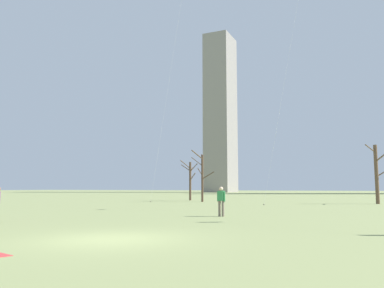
{
  "coord_description": "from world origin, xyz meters",
  "views": [
    {
      "loc": [
        7.35,
        -10.02,
        1.57
      ],
      "look_at": [
        0.0,
        6.0,
        3.54
      ],
      "focal_mm": 36.56,
      "sensor_mm": 36.0,
      "label": 1
    }
  ],
  "objects_px": {
    "bystander_strolling_midfield": "(221,200)",
    "bare_tree_left_of_center": "(377,173)",
    "bare_tree_far_right_edge": "(202,175)",
    "bare_tree_rightmost": "(190,179)"
  },
  "relations": [
    {
      "from": "bystander_strolling_midfield",
      "to": "bare_tree_left_of_center",
      "type": "bearing_deg",
      "value": 69.71
    },
    {
      "from": "bystander_strolling_midfield",
      "to": "bare_tree_far_right_edge",
      "type": "height_order",
      "value": "bare_tree_far_right_edge"
    },
    {
      "from": "bare_tree_rightmost",
      "to": "bare_tree_left_of_center",
      "type": "height_order",
      "value": "bare_tree_left_of_center"
    },
    {
      "from": "bare_tree_rightmost",
      "to": "bare_tree_left_of_center",
      "type": "bearing_deg",
      "value": -5.98
    },
    {
      "from": "bare_tree_far_right_edge",
      "to": "bare_tree_left_of_center",
      "type": "distance_m",
      "value": 17.8
    },
    {
      "from": "bystander_strolling_midfield",
      "to": "bare_tree_far_right_edge",
      "type": "relative_size",
      "value": 0.29
    },
    {
      "from": "bare_tree_rightmost",
      "to": "bystander_strolling_midfield",
      "type": "bearing_deg",
      "value": -61.49
    },
    {
      "from": "bare_tree_left_of_center",
      "to": "bare_tree_rightmost",
      "type": "bearing_deg",
      "value": 174.02
    },
    {
      "from": "bare_tree_far_right_edge",
      "to": "bare_tree_rightmost",
      "type": "relative_size",
      "value": 1.14
    },
    {
      "from": "bystander_strolling_midfield",
      "to": "bare_tree_left_of_center",
      "type": "height_order",
      "value": "bare_tree_left_of_center"
    }
  ]
}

